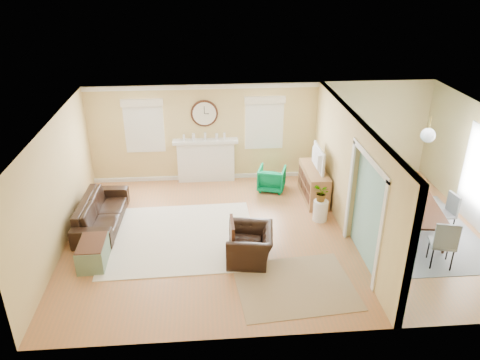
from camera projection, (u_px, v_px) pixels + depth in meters
name	position (u px, v px, depth m)	size (l,w,h in m)	color
floor	(278.00, 234.00, 10.19)	(9.00, 9.00, 0.00)	#A87146
wall_back	(262.00, 132.00, 12.33)	(9.00, 0.02, 2.60)	tan
wall_front	(312.00, 267.00, 6.93)	(9.00, 0.02, 2.60)	tan
wall_left	(56.00, 188.00, 9.30)	(0.02, 6.00, 2.60)	tan
ceiling	(282.00, 120.00, 9.07)	(9.00, 6.00, 0.02)	white
partition	(348.00, 170.00, 9.97)	(0.17, 6.00, 2.60)	tan
fireplace	(206.00, 160.00, 12.42)	(1.70, 0.30, 1.17)	white
wall_clock	(204.00, 113.00, 11.95)	(0.70, 0.07, 0.70)	#492A1C
window_left	(144.00, 122.00, 11.91)	(1.05, 0.13, 1.42)	white
window_right	(264.00, 119.00, 12.14)	(1.05, 0.13, 1.42)	white
pendant	(428.00, 135.00, 9.46)	(0.30, 0.30, 0.55)	gold
rug_cream	(180.00, 237.00, 10.08)	(3.21, 2.79, 0.02)	beige
rug_jute	(295.00, 286.00, 8.59)	(2.11, 1.73, 0.01)	tan
rug_grey	(414.00, 232.00, 10.27)	(2.56, 3.20, 0.01)	gray
sofa	(101.00, 212.00, 10.44)	(2.18, 0.85, 0.64)	black
eames_chair	(250.00, 245.00, 9.23)	(1.01, 0.88, 0.66)	black
green_chair	(272.00, 179.00, 12.04)	(0.65, 0.67, 0.61)	#006943
trunk	(93.00, 253.00, 9.13)	(0.52, 0.84, 0.49)	slate
credenza	(314.00, 184.00, 11.55)	(0.50, 1.46, 0.80)	#967247
tv	(315.00, 158.00, 11.26)	(0.98, 0.13, 0.57)	black
garden_stool	(320.00, 211.00, 10.65)	(0.33, 0.33, 0.49)	white
potted_plant	(322.00, 193.00, 10.45)	(0.38, 0.33, 0.42)	#337F33
dining_table	(416.00, 220.00, 10.14)	(1.77, 0.99, 0.62)	#492A1C
dining_chair_n	(397.00, 185.00, 11.09)	(0.45, 0.45, 0.96)	gray
dining_chair_s	(443.00, 238.00, 8.93)	(0.55, 0.55, 1.02)	gray
dining_chair_w	(385.00, 208.00, 10.02)	(0.46, 0.46, 1.03)	white
dining_chair_e	(445.00, 210.00, 10.08)	(0.44, 0.44, 0.90)	gray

